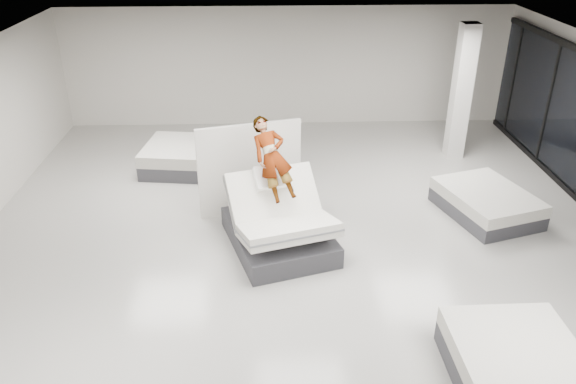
% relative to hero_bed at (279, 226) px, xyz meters
% --- Properties ---
extents(room, '(14.00, 14.04, 3.20)m').
position_rel_hero_bed_xyz_m(room, '(0.39, -0.53, 1.18)').
color(room, '#A8A69F').
rests_on(room, ground).
extents(hero_bed, '(2.17, 2.52, 1.40)m').
position_rel_hero_bed_xyz_m(hero_bed, '(0.00, 0.00, 0.00)').
color(hero_bed, '#333337').
rests_on(hero_bed, floor).
extents(person, '(0.98, 1.59, 1.22)m').
position_rel_hero_bed_xyz_m(person, '(-0.10, 0.32, 0.88)').
color(person, slate).
rests_on(person, hero_bed).
extents(remote, '(0.09, 0.15, 0.08)m').
position_rel_hero_bed_xyz_m(remote, '(0.22, 0.05, 0.71)').
color(remote, black).
rests_on(remote, person).
extents(divider_panel, '(2.00, 0.61, 1.86)m').
position_rel_hero_bed_xyz_m(divider_panel, '(-0.53, 1.34, 0.50)').
color(divider_panel, silver).
rests_on(divider_panel, floor).
extents(flat_bed_right_far, '(1.92, 2.23, 0.52)m').
position_rel_hero_bed_xyz_m(flat_bed_right_far, '(4.13, 1.00, -0.16)').
color(flat_bed_right_far, '#333337').
rests_on(flat_bed_right_far, floor).
extents(flat_bed_right_near, '(1.58, 2.10, 0.57)m').
position_rel_hero_bed_xyz_m(flat_bed_right_near, '(2.93, -3.56, -0.14)').
color(flat_bed_right_near, '#333337').
rests_on(flat_bed_right_near, floor).
extents(flat_bed_left_far, '(2.36, 1.89, 0.60)m').
position_rel_hero_bed_xyz_m(flat_bed_left_far, '(-1.91, 3.43, -0.13)').
color(flat_bed_left_far, '#333337').
rests_on(flat_bed_left_far, floor).
extents(column, '(0.40, 0.40, 3.20)m').
position_rel_hero_bed_xyz_m(column, '(4.39, 3.97, 1.18)').
color(column, silver).
rests_on(column, floor).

